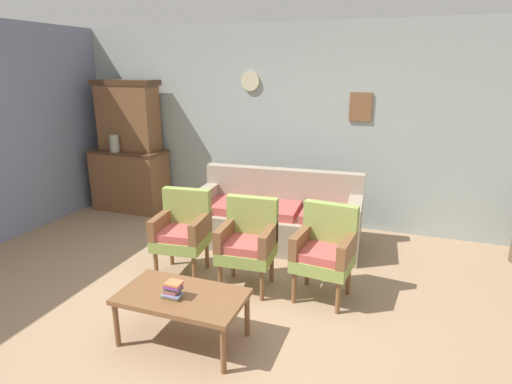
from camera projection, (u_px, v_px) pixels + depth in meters
The scene contains 11 objects.
ground_plane at pixel (213, 314), 3.79m from camera, with size 7.68×7.68×0.00m, color #997A5B.
wall_back_with_decor at pixel (293, 127), 5.77m from camera, with size 6.40×0.09×2.70m.
side_cabinet at pixel (130, 180), 6.48m from camera, with size 1.16×0.55×0.93m.
cabinet_upper_hutch at pixel (128, 115), 6.27m from camera, with size 0.99×0.38×1.03m.
vase_on_cabinet at pixel (114, 143), 6.19m from camera, with size 0.14×0.14×0.25m, color #999A89.
floral_couch at pixel (277, 219), 5.22m from camera, with size 2.07×0.93×0.90m.
armchair_near_couch_end at pixel (182, 229), 4.42m from camera, with size 0.57×0.54×0.90m.
armchair_near_cabinet at pixel (248, 240), 4.15m from camera, with size 0.55×0.52×0.90m.
armchair_by_doorway at pixel (325, 248), 3.95m from camera, with size 0.57×0.54×0.90m.
coffee_table at pixel (182, 299), 3.32m from camera, with size 1.00×0.56×0.42m.
book_stack_on_table at pixel (173, 290), 3.24m from camera, with size 0.16×0.11×0.13m.
Camera 1 is at (1.49, -2.98, 2.14)m, focal length 29.47 mm.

